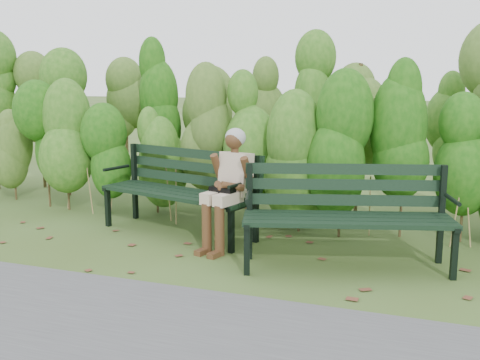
% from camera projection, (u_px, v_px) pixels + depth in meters
% --- Properties ---
extents(ground, '(80.00, 80.00, 0.00)m').
position_uv_depth(ground, '(229.00, 257.00, 5.79)').
color(ground, '#3C4E1B').
extents(footpath, '(60.00, 2.50, 0.01)m').
position_uv_depth(footpath, '(112.00, 355.00, 3.75)').
color(footpath, '#474749').
rests_on(footpath, ground).
extents(hedge_band, '(11.04, 1.67, 2.42)m').
position_uv_depth(hedge_band, '(279.00, 122.00, 7.28)').
color(hedge_band, '#47381E').
rests_on(hedge_band, ground).
extents(leaf_litter, '(5.84, 2.30, 0.01)m').
position_uv_depth(leaf_litter, '(195.00, 254.00, 5.88)').
color(leaf_litter, brown).
rests_on(leaf_litter, ground).
extents(bench_left, '(2.07, 1.13, 0.99)m').
position_uv_depth(bench_left, '(183.00, 184.00, 6.63)').
color(bench_left, black).
rests_on(bench_left, ground).
extents(bench_right, '(2.08, 1.16, 0.99)m').
position_uv_depth(bench_right, '(346.00, 208.00, 5.44)').
color(bench_right, black).
rests_on(bench_right, ground).
extents(seated_woman, '(0.51, 0.75, 1.29)m').
position_uv_depth(seated_woman, '(229.00, 180.00, 5.99)').
color(seated_woman, beige).
rests_on(seated_woman, ground).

